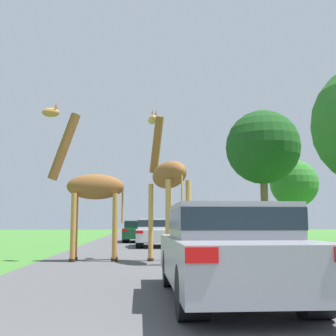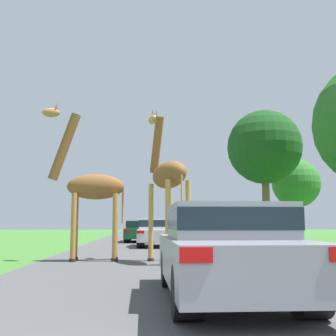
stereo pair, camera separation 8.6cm
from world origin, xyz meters
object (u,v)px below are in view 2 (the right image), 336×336
giraffe_companion (90,186)px  sign_post (264,226)px  tree_left_edge (264,148)px  car_lead_maroon (226,248)px  giraffe_near_road (167,178)px  car_queue_right (140,231)px  car_queue_left (156,232)px  tree_centre_back (296,184)px

giraffe_companion → sign_post: 6.59m
tree_left_edge → car_lead_maroon: bearing=-108.4°
giraffe_near_road → car_queue_right: 14.50m
car_queue_right → car_queue_left: (0.81, -5.72, 0.05)m
car_queue_left → car_lead_maroon: bearing=-87.7°
tree_left_edge → tree_centre_back: 6.71m
giraffe_near_road → car_queue_left: (-0.06, 8.64, -1.79)m
giraffe_near_road → tree_left_edge: tree_left_edge is taller
giraffe_near_road → car_queue_right: bearing=75.1°
tree_centre_back → sign_post: tree_centre_back is taller
tree_left_edge → sign_post: size_ratio=5.50×
giraffe_companion → car_queue_right: 13.85m
giraffe_companion → tree_left_edge: tree_left_edge is taller
sign_post → car_lead_maroon: bearing=-109.8°
giraffe_near_road → car_queue_right: (-0.86, 14.36, -1.84)m
car_lead_maroon → car_queue_right: car_lead_maroon is taller
giraffe_near_road → tree_centre_back: (10.85, 18.23, 1.58)m
sign_post → giraffe_companion: bearing=-162.0°
car_queue_left → car_queue_right: bearing=98.0°
giraffe_near_road → tree_centre_back: 21.27m
car_queue_right → sign_post: 12.55m
car_queue_right → sign_post: (4.61, -11.67, 0.35)m
giraffe_companion → tree_centre_back: tree_centre_back is taller
car_queue_right → car_queue_left: size_ratio=1.07×
giraffe_companion → car_queue_right: (1.55, 13.66, -1.64)m
giraffe_companion → car_queue_right: size_ratio=1.11×
car_lead_maroon → car_queue_right: bearing=93.9°
car_queue_left → giraffe_companion: bearing=-106.5°
giraffe_near_road → tree_centre_back: tree_centre_back is taller
car_lead_maroon → sign_post: (3.20, 8.87, 0.28)m
car_lead_maroon → car_queue_left: size_ratio=1.10×
giraffe_near_road → car_lead_maroon: 6.45m
car_queue_left → tree_centre_back: size_ratio=0.70×
sign_post → tree_left_edge: bearing=72.8°
car_lead_maroon → sign_post: size_ratio=3.06×
tree_centre_back → sign_post: bearing=-114.6°
car_queue_right → car_queue_left: 5.77m
car_lead_maroon → tree_centre_back: (10.31, 24.41, 3.34)m
car_lead_maroon → tree_left_edge: size_ratio=0.56×
tree_centre_back → sign_post: (-7.11, -15.54, -3.06)m
giraffe_near_road → giraffe_companion: (-2.41, 0.70, -0.20)m
car_lead_maroon → car_queue_right: (-1.41, 20.53, -0.07)m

